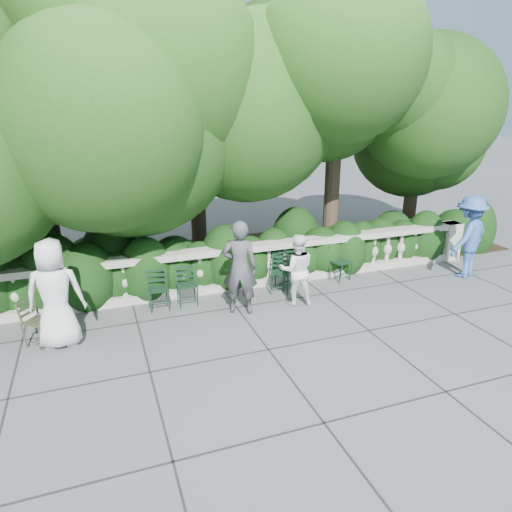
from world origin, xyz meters
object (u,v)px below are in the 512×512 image
object	(u,v)px
chair_b	(189,308)
person_woman_grey	(240,268)
chair_e	(279,295)
chair_f	(344,281)
chair_weathered	(48,345)
chair_c	(290,289)
person_casual_man	(297,270)
chair_a	(161,312)
chair_d	(291,288)
person_businessman	(55,294)
person_older_blue	(469,237)

from	to	relation	value
chair_b	person_woman_grey	bearing A→B (deg)	-28.17
chair_e	chair_b	bearing A→B (deg)	-153.72
chair_f	chair_b	bearing A→B (deg)	164.11
chair_weathered	person_woman_grey	size ratio (longest dim) A/B	0.44
chair_c	person_casual_man	world-z (taller)	person_casual_man
person_woman_grey	chair_b	bearing A→B (deg)	-7.17
chair_f	chair_weathered	world-z (taller)	same
chair_c	chair_b	bearing A→B (deg)	169.31
chair_e	chair_weathered	bearing A→B (deg)	-145.41
chair_a	chair_f	distance (m)	4.34
chair_d	person_businessman	size ratio (longest dim) A/B	0.44
chair_e	person_woman_grey	size ratio (longest dim) A/B	0.44
chair_f	person_casual_man	bearing A→B (deg)	-174.41
chair_e	chair_f	distance (m)	1.76
chair_f	person_casual_man	size ratio (longest dim) A/B	0.56
chair_b	person_woman_grey	world-z (taller)	person_woman_grey
chair_c	chair_f	bearing A→B (deg)	-15.84
chair_c	chair_weathered	distance (m)	5.04
chair_c	person_businessman	bearing A→B (deg)	175.42
chair_c	chair_f	xyz separation A→B (m)	(1.41, -0.01, 0.00)
chair_c	chair_weathered	world-z (taller)	same
chair_weathered	person_businessman	size ratio (longest dim) A/B	0.44
chair_b	chair_c	size ratio (longest dim) A/B	1.00
chair_e	person_businessman	world-z (taller)	person_businessman
chair_a	person_woman_grey	size ratio (longest dim) A/B	0.44
person_casual_man	person_older_blue	bearing A→B (deg)	-163.22
chair_f	person_businessman	distance (m)	6.29
chair_c	chair_d	xyz separation A→B (m)	(0.05, 0.03, 0.00)
chair_f	person_businessman	bearing A→B (deg)	169.61
chair_c	person_older_blue	distance (m)	4.47
chair_b	chair_d	size ratio (longest dim) A/B	1.00
chair_weathered	person_casual_man	bearing A→B (deg)	-50.38
chair_b	chair_weathered	bearing A→B (deg)	-164.33
chair_b	chair_f	bearing A→B (deg)	4.43
person_woman_grey	chair_e	bearing A→B (deg)	-131.28
person_businessman	person_woman_grey	size ratio (longest dim) A/B	1.01
chair_e	chair_weathered	xyz separation A→B (m)	(-4.63, -0.64, 0.00)
chair_c	person_businessman	xyz separation A→B (m)	(-4.74, -0.90, 0.96)
chair_a	chair_d	distance (m)	2.98
chair_b	person_older_blue	world-z (taller)	person_older_blue
chair_b	chair_weathered	world-z (taller)	same
chair_a	chair_d	bearing A→B (deg)	5.01
chair_e	person_casual_man	size ratio (longest dim) A/B	0.56
chair_b	chair_weathered	size ratio (longest dim) A/B	1.00
chair_c	chair_f	distance (m)	1.41
chair_weathered	chair_a	bearing A→B (deg)	-34.28
person_casual_man	chair_weathered	bearing A→B (deg)	17.56
chair_e	chair_weathered	distance (m)	4.67
chair_c	person_woman_grey	distance (m)	1.85
chair_b	person_businessman	bearing A→B (deg)	-161.79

